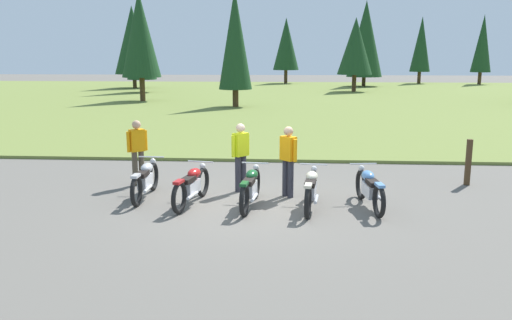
{
  "coord_description": "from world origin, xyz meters",
  "views": [
    {
      "loc": [
        0.79,
        -11.25,
        3.33
      ],
      "look_at": [
        0.0,
        0.6,
        0.9
      ],
      "focal_mm": 36.81,
      "sensor_mm": 36.0,
      "label": 1
    }
  ],
  "objects_px": {
    "motorcycle_british_green": "(251,187)",
    "motorcycle_sky_blue": "(370,188)",
    "motorcycle_red": "(192,185)",
    "rider_checking_bike": "(137,149)",
    "motorcycle_cream": "(311,189)",
    "rider_with_back_turned": "(288,157)",
    "rider_near_row_end": "(241,153)",
    "trail_marker_post": "(468,162)",
    "motorcycle_silver": "(145,179)"
  },
  "relations": [
    {
      "from": "motorcycle_cream",
      "to": "rider_checking_bike",
      "type": "bearing_deg",
      "value": 157.44
    },
    {
      "from": "motorcycle_silver",
      "to": "motorcycle_british_green",
      "type": "bearing_deg",
      "value": -12.32
    },
    {
      "from": "motorcycle_silver",
      "to": "rider_with_back_turned",
      "type": "distance_m",
      "value": 3.37
    },
    {
      "from": "motorcycle_sky_blue",
      "to": "trail_marker_post",
      "type": "xyz_separation_m",
      "value": [
        2.8,
        2.22,
        0.15
      ]
    },
    {
      "from": "trail_marker_post",
      "to": "motorcycle_red",
      "type": "bearing_deg",
      "value": -161.68
    },
    {
      "from": "rider_with_back_turned",
      "to": "trail_marker_post",
      "type": "distance_m",
      "value": 4.82
    },
    {
      "from": "motorcycle_silver",
      "to": "motorcycle_cream",
      "type": "distance_m",
      "value": 3.87
    },
    {
      "from": "rider_near_row_end",
      "to": "trail_marker_post",
      "type": "relative_size",
      "value": 1.41
    },
    {
      "from": "motorcycle_cream",
      "to": "trail_marker_post",
      "type": "distance_m",
      "value": 4.71
    },
    {
      "from": "motorcycle_british_green",
      "to": "rider_checking_bike",
      "type": "distance_m",
      "value": 3.52
    },
    {
      "from": "motorcycle_red",
      "to": "trail_marker_post",
      "type": "relative_size",
      "value": 1.76
    },
    {
      "from": "motorcycle_red",
      "to": "motorcycle_sky_blue",
      "type": "xyz_separation_m",
      "value": [
        3.92,
        0.01,
        0.0
      ]
    },
    {
      "from": "rider_with_back_turned",
      "to": "rider_checking_bike",
      "type": "height_order",
      "value": "same"
    },
    {
      "from": "motorcycle_red",
      "to": "motorcycle_sky_blue",
      "type": "distance_m",
      "value": 3.92
    },
    {
      "from": "motorcycle_british_green",
      "to": "motorcycle_sky_blue",
      "type": "height_order",
      "value": "same"
    },
    {
      "from": "rider_with_back_turned",
      "to": "rider_near_row_end",
      "type": "bearing_deg",
      "value": 158.78
    },
    {
      "from": "motorcycle_british_green",
      "to": "motorcycle_cream",
      "type": "bearing_deg",
      "value": -2.56
    },
    {
      "from": "motorcycle_red",
      "to": "trail_marker_post",
      "type": "distance_m",
      "value": 7.08
    },
    {
      "from": "motorcycle_sky_blue",
      "to": "trail_marker_post",
      "type": "distance_m",
      "value": 3.58
    },
    {
      "from": "motorcycle_silver",
      "to": "motorcycle_red",
      "type": "relative_size",
      "value": 1.01
    },
    {
      "from": "rider_with_back_turned",
      "to": "rider_checking_bike",
      "type": "distance_m",
      "value": 3.93
    },
    {
      "from": "motorcycle_cream",
      "to": "rider_near_row_end",
      "type": "relative_size",
      "value": 1.26
    },
    {
      "from": "rider_with_back_turned",
      "to": "rider_near_row_end",
      "type": "height_order",
      "value": "same"
    },
    {
      "from": "motorcycle_silver",
      "to": "motorcycle_cream",
      "type": "bearing_deg",
      "value": -9.0
    },
    {
      "from": "motorcycle_sky_blue",
      "to": "motorcycle_red",
      "type": "bearing_deg",
      "value": -179.85
    },
    {
      "from": "rider_near_row_end",
      "to": "motorcycle_cream",
      "type": "bearing_deg",
      "value": -39.39
    },
    {
      "from": "rider_with_back_turned",
      "to": "rider_checking_bike",
      "type": "relative_size",
      "value": 1.0
    },
    {
      "from": "motorcycle_cream",
      "to": "motorcycle_sky_blue",
      "type": "height_order",
      "value": "same"
    },
    {
      "from": "motorcycle_cream",
      "to": "rider_checking_bike",
      "type": "distance_m",
      "value": 4.73
    },
    {
      "from": "rider_checking_bike",
      "to": "motorcycle_british_green",
      "type": "bearing_deg",
      "value": -30.01
    },
    {
      "from": "rider_near_row_end",
      "to": "rider_with_back_turned",
      "type": "bearing_deg",
      "value": -21.22
    },
    {
      "from": "rider_checking_bike",
      "to": "trail_marker_post",
      "type": "distance_m",
      "value": 8.44
    },
    {
      "from": "motorcycle_silver",
      "to": "motorcycle_british_green",
      "type": "height_order",
      "value": "same"
    },
    {
      "from": "motorcycle_british_green",
      "to": "trail_marker_post",
      "type": "bearing_deg",
      "value": 23.04
    },
    {
      "from": "motorcycle_cream",
      "to": "rider_near_row_end",
      "type": "height_order",
      "value": "rider_near_row_end"
    },
    {
      "from": "rider_checking_bike",
      "to": "rider_with_back_turned",
      "type": "bearing_deg",
      "value": -13.01
    },
    {
      "from": "motorcycle_silver",
      "to": "rider_near_row_end",
      "type": "height_order",
      "value": "rider_near_row_end"
    },
    {
      "from": "rider_near_row_end",
      "to": "motorcycle_sky_blue",
      "type": "bearing_deg",
      "value": -22.66
    },
    {
      "from": "motorcycle_silver",
      "to": "motorcycle_cream",
      "type": "height_order",
      "value": "same"
    },
    {
      "from": "motorcycle_sky_blue",
      "to": "rider_near_row_end",
      "type": "height_order",
      "value": "rider_near_row_end"
    },
    {
      "from": "motorcycle_red",
      "to": "motorcycle_british_green",
      "type": "xyz_separation_m",
      "value": [
        1.32,
        -0.07,
        0.0
      ]
    },
    {
      "from": "rider_checking_bike",
      "to": "motorcycle_sky_blue",
      "type": "bearing_deg",
      "value": -16.5
    },
    {
      "from": "motorcycle_british_green",
      "to": "trail_marker_post",
      "type": "xyz_separation_m",
      "value": [
        5.4,
        2.3,
        0.15
      ]
    },
    {
      "from": "rider_checking_bike",
      "to": "rider_near_row_end",
      "type": "bearing_deg",
      "value": -9.26
    },
    {
      "from": "rider_with_back_turned",
      "to": "trail_marker_post",
      "type": "height_order",
      "value": "rider_with_back_turned"
    },
    {
      "from": "motorcycle_british_green",
      "to": "rider_checking_bike",
      "type": "relative_size",
      "value": 1.26
    },
    {
      "from": "rider_with_back_turned",
      "to": "motorcycle_sky_blue",
      "type": "bearing_deg",
      "value": -23.57
    },
    {
      "from": "motorcycle_cream",
      "to": "rider_near_row_end",
      "type": "xyz_separation_m",
      "value": [
        -1.66,
        1.37,
        0.51
      ]
    },
    {
      "from": "rider_near_row_end",
      "to": "trail_marker_post",
      "type": "height_order",
      "value": "rider_near_row_end"
    },
    {
      "from": "motorcycle_sky_blue",
      "to": "rider_checking_bike",
      "type": "height_order",
      "value": "rider_checking_bike"
    }
  ]
}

